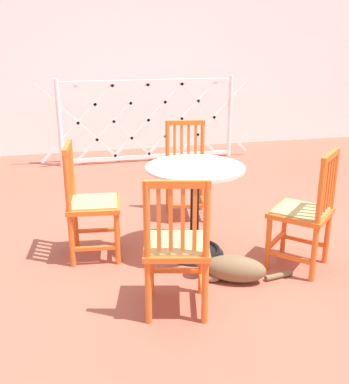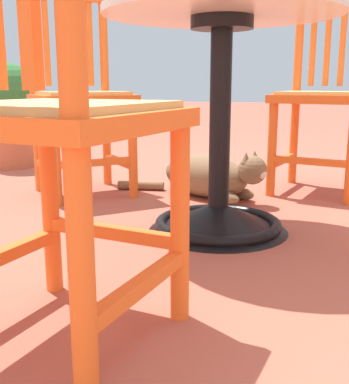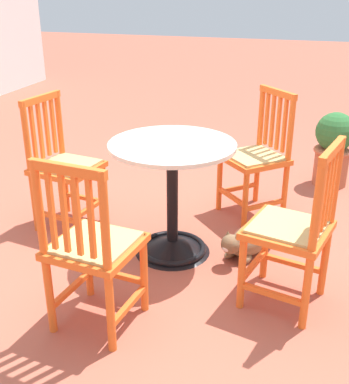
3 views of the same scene
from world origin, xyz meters
name	(u,v)px [view 3 (image 3 of 3)]	position (x,y,z in m)	size (l,w,h in m)	color
ground_plane	(191,263)	(0.00, 0.00, 0.00)	(24.00, 24.00, 0.00)	#AD5642
cafe_table	(172,211)	(0.11, 0.15, 0.28)	(0.76, 0.76, 0.73)	black
orange_chair_facing_out	(92,249)	(-0.69, 0.31, 0.43)	(0.45, 0.45, 0.91)	orange
orange_chair_near_fence	(293,231)	(-0.22, -0.60, 0.43)	(0.48, 0.48, 0.91)	orange
orange_chair_by_planter	(257,158)	(0.83, -0.26, 0.43)	(0.57, 0.57, 0.91)	orange
orange_chair_at_corner	(64,167)	(0.27, 0.97, 0.43)	(0.46, 0.46, 0.91)	orange
tabby_cat	(250,239)	(0.24, -0.33, 0.10)	(0.73, 0.37, 0.23)	brown
terracotta_planter	(333,147)	(1.57, -0.80, 0.33)	(0.32, 0.32, 0.62)	#B25B3D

